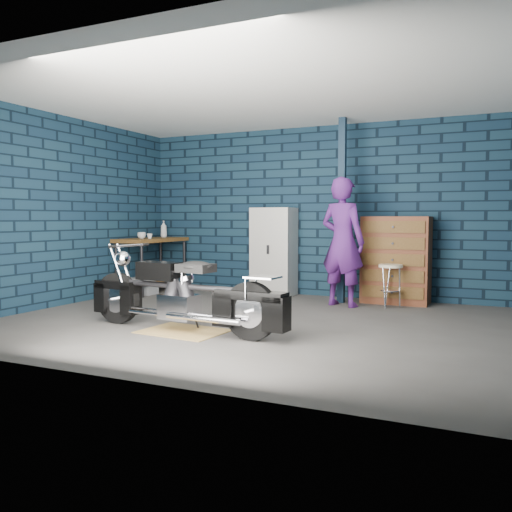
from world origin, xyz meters
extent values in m
plane|color=#494644|center=(0.00, 0.00, 0.00)|extent=(6.00, 6.00, 0.00)
cube|color=#102437|center=(0.00, 2.50, 1.35)|extent=(6.00, 0.02, 2.70)
cube|color=#102437|center=(-3.00, 0.00, 1.35)|extent=(0.02, 5.00, 2.70)
cube|color=white|center=(0.00, 0.00, 2.70)|extent=(6.00, 5.00, 0.02)
cube|color=#102234|center=(0.55, 1.95, 1.35)|extent=(0.10, 0.10, 2.70)
cube|color=brown|center=(-2.68, 1.75, 0.46)|extent=(0.60, 1.40, 0.91)
cube|color=olive|center=(-0.45, -0.79, 0.00)|extent=(0.95, 0.75, 0.01)
imported|color=#4D1C6A|center=(0.65, 1.65, 0.91)|extent=(0.76, 0.59, 1.82)
cube|color=gray|center=(-2.66, 1.45, 0.13)|extent=(0.43, 0.30, 0.27)
cube|color=beige|center=(-0.65, 2.23, 0.71)|extent=(0.66, 0.47, 1.41)
cube|color=brown|center=(1.29, 2.23, 0.64)|extent=(0.95, 0.53, 1.27)
imported|color=beige|center=(-2.69, 1.49, 0.96)|extent=(0.17, 0.17, 0.11)
imported|color=beige|center=(-2.58, 1.55, 0.95)|extent=(0.11, 0.11, 0.08)
imported|color=gray|center=(-2.77, 2.24, 1.06)|extent=(0.14, 0.14, 0.29)
camera|label=1|loc=(2.73, -5.80, 1.25)|focal=38.00mm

